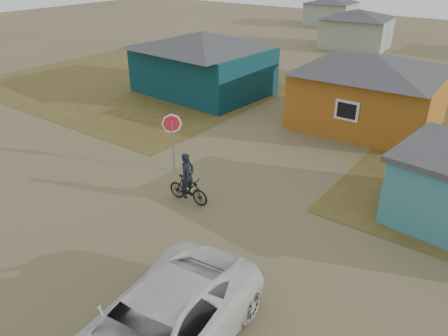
# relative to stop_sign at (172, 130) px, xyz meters

# --- Properties ---
(ground) EXTENTS (120.00, 120.00, 0.00)m
(ground) POSITION_rel_stop_sign_xyz_m (2.15, -3.62, -1.90)
(ground) COLOR olive
(grass_nw) EXTENTS (20.00, 18.00, 0.00)m
(grass_nw) POSITION_rel_stop_sign_xyz_m (-11.85, 9.38, -1.90)
(grass_nw) COLOR brown
(grass_nw) RESTS_ON ground
(house_teal) EXTENTS (8.93, 7.08, 4.00)m
(house_teal) POSITION_rel_stop_sign_xyz_m (-6.35, 9.88, 0.15)
(house_teal) COLOR #0A3037
(house_teal) RESTS_ON ground
(house_yellow) EXTENTS (7.72, 6.76, 3.90)m
(house_yellow) POSITION_rel_stop_sign_xyz_m (4.65, 10.38, 0.10)
(house_yellow) COLOR #A35E19
(house_yellow) RESTS_ON ground
(house_pale_west) EXTENTS (7.04, 6.15, 3.60)m
(house_pale_west) POSITION_rel_stop_sign_xyz_m (-3.85, 30.38, -0.04)
(house_pale_west) COLOR #9DA58E
(house_pale_west) RESTS_ON ground
(house_pale_north) EXTENTS (6.28, 5.81, 3.40)m
(house_pale_north) POSITION_rel_stop_sign_xyz_m (-11.85, 42.38, -0.15)
(house_pale_north) COLOR #9DA58E
(house_pale_north) RESTS_ON ground
(stop_sign) EXTENTS (0.79, 0.38, 2.60)m
(stop_sign) POSITION_rel_stop_sign_xyz_m (0.00, 0.00, 0.00)
(stop_sign) COLOR gray
(stop_sign) RESTS_ON ground
(cyclist) EXTENTS (1.79, 0.66, 2.00)m
(cyclist) POSITION_rel_stop_sign_xyz_m (2.22, -1.64, -1.17)
(cyclist) COLOR black
(cyclist) RESTS_ON ground
(vehicle) EXTENTS (3.47, 6.45, 1.72)m
(vehicle) POSITION_rel_stop_sign_xyz_m (6.30, -7.54, -1.04)
(vehicle) COLOR silver
(vehicle) RESTS_ON ground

